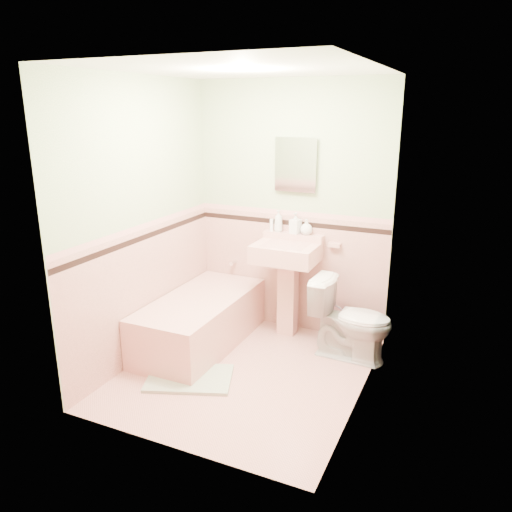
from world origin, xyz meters
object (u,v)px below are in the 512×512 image
at_px(medicine_cabinet, 296,165).
at_px(shoe, 185,373).
at_px(sink, 286,290).
at_px(soap_bottle_mid, 295,223).
at_px(soap_bottle_left, 278,221).
at_px(bathtub, 200,322).
at_px(bucket, 333,327).
at_px(toilet, 351,320).
at_px(soap_bottle_right, 306,227).

height_order(medicine_cabinet, shoe, medicine_cabinet).
xyz_separation_m(sink, soap_bottle_mid, (0.02, 0.18, 0.65)).
relative_size(medicine_cabinet, soap_bottle_left, 2.26).
height_order(bathtub, sink, sink).
bearing_deg(shoe, bucket, 48.16).
xyz_separation_m(sink, shoe, (-0.46, -1.17, -0.42)).
distance_m(medicine_cabinet, shoe, 2.19).
distance_m(sink, soap_bottle_mid, 0.68).
bearing_deg(shoe, sink, 61.96).
bearing_deg(sink, bathtub, -142.07).
height_order(sink, bucket, sink).
height_order(soap_bottle_mid, bucket, soap_bottle_mid).
relative_size(medicine_cabinet, bucket, 2.13).
relative_size(sink, medicine_cabinet, 1.95).
bearing_deg(shoe, medicine_cabinet, 64.97).
xyz_separation_m(toilet, shoe, (-1.17, -0.98, -0.31)).
bearing_deg(bathtub, toilet, 13.77).
distance_m(soap_bottle_left, soap_bottle_mid, 0.18).
bearing_deg(toilet, bucket, 40.24).
relative_size(soap_bottle_mid, soap_bottle_right, 1.37).
bearing_deg(toilet, medicine_cabinet, 63.57).
bearing_deg(bucket, soap_bottle_left, 176.21).
height_order(medicine_cabinet, bucket, medicine_cabinet).
xyz_separation_m(soap_bottle_right, bucket, (0.33, -0.04, -0.99)).
xyz_separation_m(bathtub, soap_bottle_right, (0.81, 0.71, 0.88)).
distance_m(sink, toilet, 0.75).
bearing_deg(bathtub, soap_bottle_right, 41.09).
distance_m(bucket, shoe, 1.60).
xyz_separation_m(medicine_cabinet, soap_bottle_right, (0.13, -0.03, -0.59)).
bearing_deg(soap_bottle_mid, soap_bottle_right, 0.00).
distance_m(medicine_cabinet, soap_bottle_left, 0.58).
bearing_deg(bathtub, soap_bottle_mid, 45.42).
bearing_deg(medicine_cabinet, shoe, -108.31).
bearing_deg(bathtub, soap_bottle_left, 53.89).
distance_m(bathtub, soap_bottle_left, 1.27).
bearing_deg(sink, soap_bottle_mid, 83.79).
relative_size(medicine_cabinet, shoe, 3.00).
xyz_separation_m(soap_bottle_left, toilet, (0.88, -0.37, -0.77)).
height_order(soap_bottle_left, soap_bottle_right, soap_bottle_left).
relative_size(bathtub, toilet, 2.01).
height_order(bathtub, medicine_cabinet, medicine_cabinet).
height_order(bucket, shoe, bucket).
height_order(medicine_cabinet, soap_bottle_mid, medicine_cabinet).
distance_m(toilet, bucket, 0.49).
height_order(soap_bottle_left, soap_bottle_mid, soap_bottle_left).
bearing_deg(sink, bucket, 16.63).
distance_m(toilet, shoe, 1.56).
distance_m(soap_bottle_right, bucket, 1.04).
height_order(soap_bottle_right, shoe, soap_bottle_right).
relative_size(medicine_cabinet, soap_bottle_right, 3.25).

